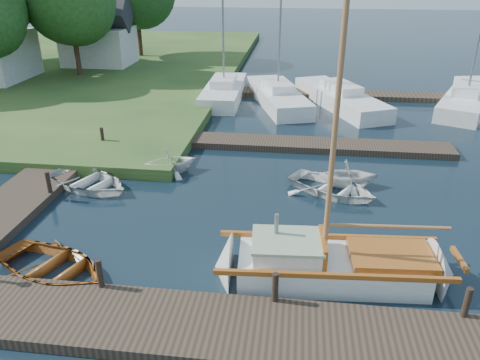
# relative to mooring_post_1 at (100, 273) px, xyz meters

# --- Properties ---
(ground) EXTENTS (160.00, 160.00, 0.00)m
(ground) POSITION_rel_mooring_post_1_xyz_m (3.00, 5.00, -0.70)
(ground) COLOR black
(ground) RESTS_ON ground
(near_dock) EXTENTS (18.00, 2.20, 0.30)m
(near_dock) POSITION_rel_mooring_post_1_xyz_m (3.00, -1.00, -0.55)
(near_dock) COLOR #2F241C
(near_dock) RESTS_ON ground
(left_dock) EXTENTS (2.20, 18.00, 0.30)m
(left_dock) POSITION_rel_mooring_post_1_xyz_m (-5.00, 7.00, -0.55)
(left_dock) COLOR #2F241C
(left_dock) RESTS_ON ground
(far_dock) EXTENTS (14.00, 1.60, 0.30)m
(far_dock) POSITION_rel_mooring_post_1_xyz_m (5.00, 11.50, -0.55)
(far_dock) COLOR #2F241C
(far_dock) RESTS_ON ground
(pontoon) EXTENTS (30.00, 1.60, 0.30)m
(pontoon) POSITION_rel_mooring_post_1_xyz_m (13.00, 21.00, -0.55)
(pontoon) COLOR #2F241C
(pontoon) RESTS_ON ground
(mooring_post_1) EXTENTS (0.16, 0.16, 0.80)m
(mooring_post_1) POSITION_rel_mooring_post_1_xyz_m (0.00, 0.00, 0.00)
(mooring_post_1) COLOR black
(mooring_post_1) RESTS_ON near_dock
(mooring_post_2) EXTENTS (0.16, 0.16, 0.80)m
(mooring_post_2) POSITION_rel_mooring_post_1_xyz_m (4.50, 0.00, 0.00)
(mooring_post_2) COLOR black
(mooring_post_2) RESTS_ON near_dock
(mooring_post_3) EXTENTS (0.16, 0.16, 0.80)m
(mooring_post_3) POSITION_rel_mooring_post_1_xyz_m (9.00, 0.00, 0.00)
(mooring_post_3) COLOR black
(mooring_post_3) RESTS_ON near_dock
(mooring_post_4) EXTENTS (0.16, 0.16, 0.80)m
(mooring_post_4) POSITION_rel_mooring_post_1_xyz_m (-4.00, 5.00, 0.00)
(mooring_post_4) COLOR black
(mooring_post_4) RESTS_ON left_dock
(mooring_post_5) EXTENTS (0.16, 0.16, 0.80)m
(mooring_post_5) POSITION_rel_mooring_post_1_xyz_m (-4.00, 10.00, 0.00)
(mooring_post_5) COLOR black
(mooring_post_5) RESTS_ON left_dock
(sailboat) EXTENTS (7.26, 2.42, 9.83)m
(sailboat) POSITION_rel_mooring_post_1_xyz_m (6.09, 1.54, -0.36)
(sailboat) COLOR silver
(sailboat) RESTS_ON ground
(dinghy) EXTENTS (4.27, 3.68, 0.74)m
(dinghy) POSITION_rel_mooring_post_1_xyz_m (-1.74, 0.71, -0.33)
(dinghy) COLOR brown
(dinghy) RESTS_ON ground
(tender_a) EXTENTS (4.34, 3.78, 0.75)m
(tender_a) POSITION_rel_mooring_post_1_xyz_m (-3.04, 6.12, -0.33)
(tender_a) COLOR silver
(tender_a) RESTS_ON ground
(tender_b) EXTENTS (2.85, 2.72, 1.17)m
(tender_b) POSITION_rel_mooring_post_1_xyz_m (-0.26, 7.98, -0.11)
(tender_b) COLOR silver
(tender_b) RESTS_ON ground
(tender_c) EXTENTS (4.27, 3.94, 0.72)m
(tender_c) POSITION_rel_mooring_post_1_xyz_m (6.26, 6.83, -0.34)
(tender_c) COLOR silver
(tender_c) RESTS_ON ground
(tender_d) EXTENTS (2.39, 2.11, 1.18)m
(tender_d) POSITION_rel_mooring_post_1_xyz_m (6.91, 7.53, -0.11)
(tender_d) COLOR silver
(tender_d) RESTS_ON ground
(marina_boat_0) EXTENTS (2.35, 7.37, 11.14)m
(marina_boat_0) POSITION_rel_mooring_post_1_xyz_m (0.14, 19.57, -0.12)
(marina_boat_0) COLOR silver
(marina_boat_0) RESTS_ON ground
(marina_boat_1) EXTENTS (4.54, 8.20, 11.35)m
(marina_boat_1) POSITION_rel_mooring_post_1_xyz_m (3.58, 18.85, -0.13)
(marina_boat_1) COLOR silver
(marina_boat_1) RESTS_ON ground
(marina_boat_2) EXTENTS (5.50, 8.54, 12.60)m
(marina_boat_2) POSITION_rel_mooring_post_1_xyz_m (7.34, 18.87, -0.12)
(marina_boat_2) COLOR silver
(marina_boat_2) RESTS_ON ground
(marina_boat_4) EXTENTS (5.24, 8.08, 10.42)m
(marina_boat_4) POSITION_rel_mooring_post_1_xyz_m (14.69, 19.16, -0.13)
(marina_boat_4) COLOR silver
(marina_boat_4) RESTS_ON ground
(house_c) EXTENTS (5.25, 4.00, 5.28)m
(house_c) POSITION_rel_mooring_post_1_xyz_m (-11.00, 27.00, 1.88)
(house_c) COLOR beige
(house_c) RESTS_ON shore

